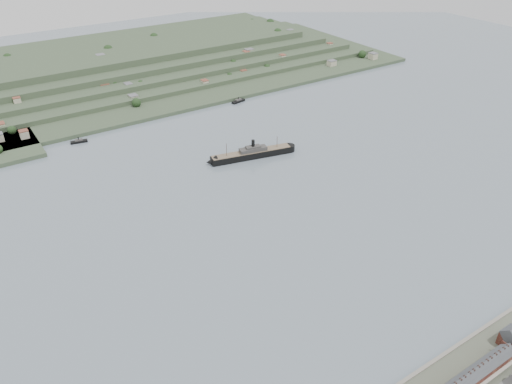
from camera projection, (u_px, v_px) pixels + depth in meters
ground at (288, 220)px, 374.26m from camera, size 1400.00×1400.00×0.00m
terrace_row at (474, 376)px, 246.20m from camera, size 55.60×9.80×11.07m
gabled_building at (512, 337)px, 265.95m from camera, size 10.40×10.18×14.09m
far_peninsula at (129, 65)px, 661.44m from camera, size 760.00×309.00×30.00m
steamship at (249, 154)px, 457.89m from camera, size 86.23×27.18×20.89m
ferry_west at (79, 141)px, 486.69m from camera, size 16.61×7.54×6.02m
ferry_east at (238, 101)px, 578.47m from camera, size 17.80×8.01×6.45m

